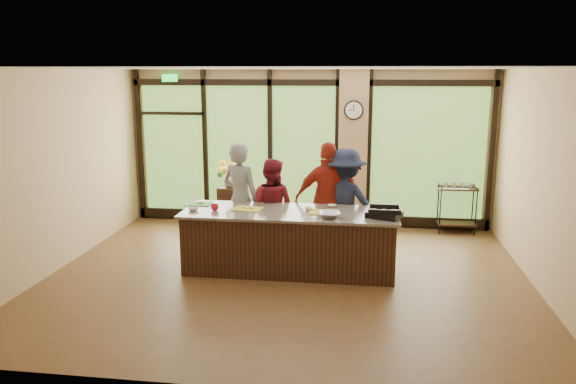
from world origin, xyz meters
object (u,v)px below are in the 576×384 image
(cook_left, at_px, (241,199))
(cook_right, at_px, (345,203))
(flower_stand, at_px, (230,207))
(roasting_pan, at_px, (384,215))
(bar_cart, at_px, (457,203))
(island_base, at_px, (290,242))

(cook_left, bearing_deg, cook_right, -151.55)
(cook_right, bearing_deg, flower_stand, -20.17)
(cook_right, relative_size, roasting_pan, 3.89)
(roasting_pan, relative_size, flower_stand, 0.59)
(roasting_pan, relative_size, bar_cart, 0.48)
(cook_right, height_order, flower_stand, cook_right)
(cook_left, distance_m, flower_stand, 1.82)
(cook_left, relative_size, bar_cart, 1.95)
(bar_cart, bearing_deg, cook_left, -156.20)
(cook_left, distance_m, cook_right, 1.70)
(cook_right, relative_size, flower_stand, 2.29)
(flower_stand, relative_size, bar_cart, 0.81)
(island_base, height_order, cook_left, cook_left)
(cook_left, height_order, roasting_pan, cook_left)
(cook_left, relative_size, flower_stand, 2.41)
(roasting_pan, height_order, flower_stand, roasting_pan)
(island_base, height_order, bar_cart, bar_cart)
(island_base, distance_m, flower_stand, 2.74)
(cook_left, xyz_separation_m, roasting_pan, (2.28, -0.84, 0.03))
(flower_stand, xyz_separation_m, bar_cart, (4.28, 0.14, 0.19))
(flower_stand, bearing_deg, bar_cart, 15.79)
(roasting_pan, bearing_deg, cook_right, 144.19)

